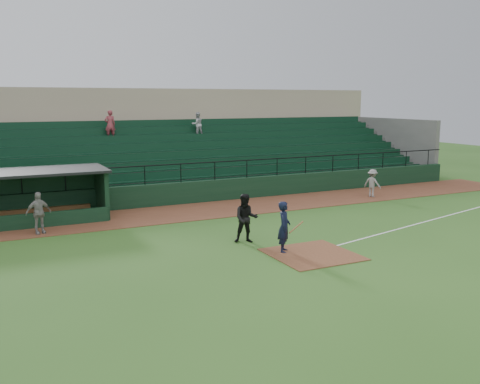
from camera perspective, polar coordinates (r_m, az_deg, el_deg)
name	(u,v)px	position (r m, az deg, el deg)	size (l,w,h in m)	color
ground	(298,248)	(20.58, 6.20, -5.99)	(90.00, 90.00, 0.00)	#305D1E
warning_track	(214,209)	(27.47, -2.77, -1.88)	(40.00, 4.00, 0.03)	brown
home_plate_dirt	(312,254)	(19.78, 7.76, -6.64)	(3.00, 3.00, 0.03)	brown
foul_line	(429,221)	(26.46, 19.58, -2.93)	(18.00, 0.09, 0.01)	white
stadium_structure	(162,151)	(34.97, -8.35, 4.35)	(38.00, 13.08, 6.40)	black
dugout	(6,194)	(26.60, -23.86, -0.22)	(8.90, 3.20, 2.42)	black
batter_at_plate	(284,227)	(19.77, 4.76, -3.75)	(1.19, 0.84, 1.92)	black
umpire	(246,218)	(21.02, 0.65, -2.85)	(0.95, 0.74, 1.96)	black
runner	(372,183)	(31.73, 14.02, 0.93)	(1.04, 0.60, 1.61)	gray
dugout_player_a	(38,213)	(23.87, -20.82, -2.10)	(1.04, 0.44, 1.78)	gray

